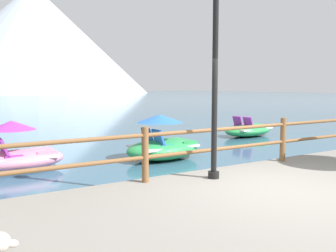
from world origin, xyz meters
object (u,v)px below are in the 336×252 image
(pedal_boat_2, at_px, (248,130))
(pedal_boat_3, at_px, (18,154))
(lamp_post, at_px, (216,28))
(pedal_boat_1, at_px, (163,144))

(pedal_boat_2, height_order, pedal_boat_3, pedal_boat_3)
(pedal_boat_2, bearing_deg, lamp_post, -137.97)
(pedal_boat_1, bearing_deg, lamp_post, -107.17)
(pedal_boat_2, distance_m, pedal_boat_3, 9.31)
(lamp_post, xyz_separation_m, pedal_boat_1, (1.12, 3.63, -2.58))
(pedal_boat_1, distance_m, pedal_boat_3, 3.75)
(lamp_post, bearing_deg, pedal_boat_3, 121.03)
(pedal_boat_1, height_order, pedal_boat_2, pedal_boat_1)
(lamp_post, bearing_deg, pedal_boat_2, 42.03)
(pedal_boat_1, bearing_deg, pedal_boat_3, 170.14)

